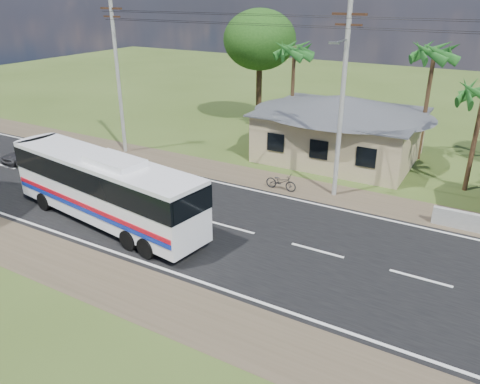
{
  "coord_description": "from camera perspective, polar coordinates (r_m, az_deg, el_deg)",
  "views": [
    {
      "loc": [
        10.62,
        -17.74,
        10.89
      ],
      "look_at": [
        -0.13,
        1.0,
        1.55
      ],
      "focal_mm": 35.0,
      "sensor_mm": 36.0,
      "label": 1
    }
  ],
  "objects": [
    {
      "name": "utility_poles",
      "position": [
        26.01,
        11.67,
        11.56
      ],
      "size": [
        32.8,
        2.22,
        11.0
      ],
      "color": "#9E9E99",
      "rests_on": "ground"
    },
    {
      "name": "coach_bus",
      "position": [
        23.96,
        -16.16,
        0.92
      ],
      "size": [
        12.11,
        4.13,
        3.69
      ],
      "rotation": [
        0.0,
        0.0,
        -0.14
      ],
      "color": "white",
      "rests_on": "ground"
    },
    {
      "name": "road",
      "position": [
        23.37,
        -0.95,
        -4.37
      ],
      "size": [
        120.0,
        16.0,
        0.03
      ],
      "color": "black",
      "rests_on": "ground"
    },
    {
      "name": "house",
      "position": [
        33.25,
        12.19,
        8.5
      ],
      "size": [
        12.4,
        10.0,
        5.0
      ],
      "color": "tan",
      "rests_on": "ground"
    },
    {
      "name": "motorcycle",
      "position": [
        27.67,
        5.03,
        1.26
      ],
      "size": [
        1.94,
        0.69,
        1.02
      ],
      "primitive_type": "imported",
      "rotation": [
        0.0,
        0.0,
        1.56
      ],
      "color": "black",
      "rests_on": "ground"
    },
    {
      "name": "tree_behind_house",
      "position": [
        40.48,
        2.42,
        18.02
      ],
      "size": [
        6.0,
        6.0,
        9.61
      ],
      "color": "#47301E",
      "rests_on": "ground"
    },
    {
      "name": "ground",
      "position": [
        23.37,
        -0.95,
        -4.39
      ],
      "size": [
        120.0,
        120.0,
        0.0
      ],
      "primitive_type": "plane",
      "color": "#364C1B",
      "rests_on": "ground"
    },
    {
      "name": "palm_far",
      "position": [
        37.01,
        6.64,
        16.7
      ],
      "size": [
        2.8,
        2.8,
        7.7
      ],
      "color": "#47301E",
      "rests_on": "ground"
    },
    {
      "name": "small_car",
      "position": [
        35.57,
        -24.52,
        4.42
      ],
      "size": [
        1.59,
        3.57,
        1.19
      ],
      "primitive_type": "imported",
      "rotation": [
        0.0,
        0.0,
        -0.05
      ],
      "color": "#2A292C",
      "rests_on": "ground"
    },
    {
      "name": "palm_mid",
      "position": [
        33.77,
        22.62,
        15.34
      ],
      "size": [
        2.8,
        2.8,
        8.2
      ],
      "color": "#47301E",
      "rests_on": "ground"
    }
  ]
}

